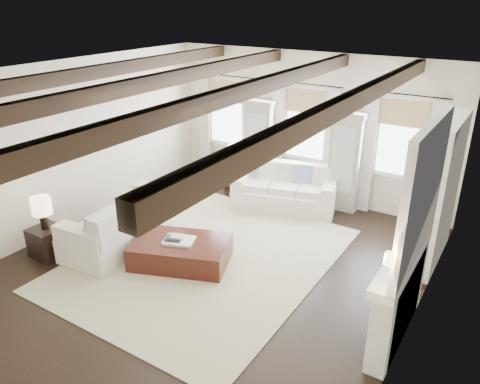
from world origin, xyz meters
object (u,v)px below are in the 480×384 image
Objects in this scene: sofa_left at (127,223)px; side_table_front at (48,241)px; ottoman at (181,252)px; side_table_back at (235,178)px; sofa_back at (285,190)px.

sofa_left is 4.65× the size of side_table_front.
sofa_left is 1.39m from side_table_front.
side_table_front reaches higher than ottoman.
side_table_front is at bearing -104.58° from side_table_back.
side_table_front is (-2.59, -4.08, -0.11)m from sofa_back.
ottoman is 3.03× the size of side_table_back.
sofa_left is at bearing 50.52° from side_table_front.
ottoman is at bearing -72.48° from side_table_back.
sofa_left is 4.55× the size of side_table_back.
sofa_left is (-1.71, -3.01, 0.04)m from sofa_back.
side_table_back is at bearing 75.42° from side_table_front.
sofa_back is 1.46× the size of ottoman.
sofa_left reaches higher than ottoman.
sofa_back is 4.51× the size of side_table_front.
sofa_left is 1.50× the size of ottoman.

